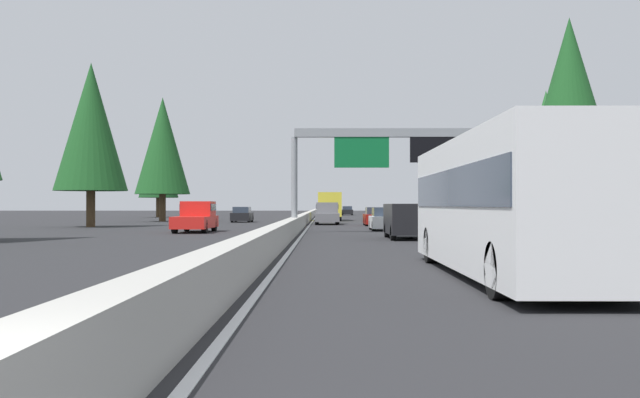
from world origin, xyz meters
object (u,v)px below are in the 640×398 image
(bus_far_center, at_px, (505,201))
(sedan_near_right, at_px, (384,220))
(oncoming_near, at_px, (196,217))
(conifer_right_mid, at_px, (546,142))
(conifer_left_far, at_px, (159,163))
(minivan_mid_left, at_px, (408,219))
(conifer_left_near, at_px, (91,127))
(bus_near_center, at_px, (328,205))
(conifer_left_mid, at_px, (163,146))
(sedan_mid_center, at_px, (376,217))
(pickup_mid_right, at_px, (327,214))
(sedan_far_left, at_px, (347,211))
(box_truck_distant_b, at_px, (330,205))
(oncoming_far, at_px, (242,215))
(sign_gantry_overhead, at_px, (402,150))
(conifer_right_near, at_px, (570,101))

(bus_far_center, xyz_separation_m, sedan_near_right, (30.97, 0.23, -1.03))
(oncoming_near, relative_size, conifer_right_mid, 0.44)
(bus_far_center, relative_size, conifer_left_far, 0.96)
(minivan_mid_left, distance_m, conifer_left_near, 29.54)
(minivan_mid_left, relative_size, conifer_right_mid, 0.39)
(bus_near_center, xyz_separation_m, conifer_left_mid, (-48.52, 16.73, 5.85))
(sedan_mid_center, height_order, pickup_mid_right, pickup_mid_right)
(minivan_mid_left, distance_m, pickup_mid_right, 27.51)
(sedan_far_left, height_order, conifer_right_mid, conifer_right_mid)
(sedan_mid_center, bearing_deg, minivan_mid_left, 179.90)
(box_truck_distant_b, distance_m, oncoming_far, 11.37)
(sign_gantry_overhead, relative_size, conifer_right_mid, 0.99)
(oncoming_near, bearing_deg, sedan_near_right, 104.60)
(sedan_far_left, relative_size, bus_near_center, 0.38)
(bus_far_center, bearing_deg, sedan_mid_center, 0.07)
(pickup_mid_right, relative_size, bus_near_center, 0.49)
(conifer_right_mid, bearing_deg, sedan_far_left, 19.90)
(conifer_left_mid, bearing_deg, conifer_right_near, -132.88)
(sedan_mid_center, distance_m, pickup_mid_right, 5.66)
(oncoming_near, relative_size, conifer_right_near, 0.43)
(sedan_far_left, bearing_deg, box_truck_distant_b, 175.78)
(conifer_right_mid, relative_size, conifer_left_far, 1.07)
(sedan_far_left, height_order, pickup_mid_right, pickup_mid_right)
(sedan_far_left, height_order, conifer_left_mid, conifer_left_mid)
(sign_gantry_overhead, bearing_deg, conifer_left_far, 25.85)
(sedan_near_right, bearing_deg, pickup_mid_right, 13.61)
(bus_far_center, height_order, box_truck_distant_b, bus_far_center)
(bus_near_center, relative_size, conifer_right_mid, 0.90)
(bus_far_center, height_order, oncoming_far, bus_far_center)
(box_truck_distant_b, bearing_deg, conifer_right_near, -156.85)
(pickup_mid_right, distance_m, conifer_left_far, 42.87)
(conifer_left_mid, bearing_deg, conifer_left_near, 176.29)
(sedan_mid_center, height_order, conifer_left_mid, conifer_left_mid)
(sign_gantry_overhead, height_order, conifer_left_mid, conifer_left_mid)
(oncoming_near, bearing_deg, sedan_mid_center, 139.83)
(minivan_mid_left, xyz_separation_m, conifer_right_near, (9.11, -10.84, 6.97))
(bus_far_center, relative_size, bus_near_center, 1.00)
(sedan_far_left, bearing_deg, sedan_mid_center, -179.67)
(minivan_mid_left, relative_size, bus_near_center, 0.43)
(minivan_mid_left, distance_m, conifer_left_far, 68.71)
(conifer_left_mid, bearing_deg, sign_gantry_overhead, -145.58)
(sedan_near_right, distance_m, conifer_left_near, 23.48)
(bus_far_center, relative_size, sedan_mid_center, 2.61)
(sedan_far_left, bearing_deg, bus_far_center, -179.77)
(minivan_mid_left, bearing_deg, conifer_right_near, -49.94)
(minivan_mid_left, xyz_separation_m, conifer_left_mid, (37.97, 20.24, 6.61))
(conifer_left_near, bearing_deg, sedan_near_right, -108.45)
(sign_gantry_overhead, relative_size, conifer_left_far, 1.06)
(minivan_mid_left, height_order, oncoming_far, minivan_mid_left)
(sign_gantry_overhead, height_order, conifer_left_far, conifer_left_far)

